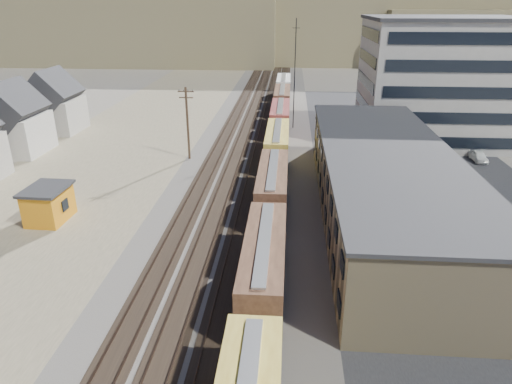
# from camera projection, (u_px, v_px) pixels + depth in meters

# --- Properties ---
(ballast_bed) EXTENTS (18.00, 200.00, 0.06)m
(ballast_bed) POSITION_uv_depth(u_px,v_px,m) (254.00, 144.00, 70.88)
(ballast_bed) COLOR #4C4742
(ballast_bed) RESTS_ON ground
(dirt_yard) EXTENTS (24.00, 180.00, 0.03)m
(dirt_yard) POSITION_uv_depth(u_px,v_px,m) (105.00, 161.00, 63.06)
(dirt_yard) COLOR #6C634A
(dirt_yard) RESTS_ON ground
(asphalt_lot) EXTENTS (26.00, 120.00, 0.04)m
(asphalt_lot) POSITION_uv_depth(u_px,v_px,m) (424.00, 183.00, 55.58)
(asphalt_lot) COLOR #232326
(asphalt_lot) RESTS_ON ground
(rail_tracks) EXTENTS (11.40, 200.00, 0.24)m
(rail_tracks) POSITION_uv_depth(u_px,v_px,m) (251.00, 143.00, 70.88)
(rail_tracks) COLOR black
(rail_tracks) RESTS_ON ground
(freight_train) EXTENTS (3.00, 119.74, 4.46)m
(freight_train) POSITION_uv_depth(u_px,v_px,m) (275.00, 161.00, 54.50)
(freight_train) COLOR black
(freight_train) RESTS_ON ground
(warehouse) EXTENTS (12.40, 40.40, 7.25)m
(warehouse) POSITION_uv_depth(u_px,v_px,m) (384.00, 184.00, 45.46)
(warehouse) COLOR tan
(warehouse) RESTS_ON ground
(office_tower) EXTENTS (22.60, 18.60, 18.45)m
(office_tower) POSITION_uv_depth(u_px,v_px,m) (438.00, 80.00, 69.94)
(office_tower) COLOR #9E998E
(office_tower) RESTS_ON ground
(utility_pole_north) EXTENTS (2.20, 0.32, 10.00)m
(utility_pole_north) POSITION_uv_depth(u_px,v_px,m) (188.00, 122.00, 62.07)
(utility_pole_north) COLOR #382619
(utility_pole_north) RESTS_ON ground
(radio_mast) EXTENTS (1.20, 0.16, 18.00)m
(radio_mast) POSITION_uv_depth(u_px,v_px,m) (295.00, 75.00, 76.14)
(radio_mast) COLOR black
(radio_mast) RESTS_ON ground
(hills_north) EXTENTS (265.00, 80.00, 32.00)m
(hills_north) POSITION_uv_depth(u_px,v_px,m) (279.00, 19.00, 173.84)
(hills_north) COLOR #6F6543
(hills_north) RESTS_ON ground
(maintenance_shed) EXTENTS (3.94, 5.01, 3.59)m
(maintenance_shed) POSITION_uv_depth(u_px,v_px,m) (49.00, 204.00, 45.46)
(maintenance_shed) COLOR orange
(maintenance_shed) RESTS_ON ground
(parked_car_blue) EXTENTS (4.27, 6.03, 1.53)m
(parked_car_blue) POSITION_uv_depth(u_px,v_px,m) (427.00, 140.00, 70.30)
(parked_car_blue) COLOR navy
(parked_car_blue) RESTS_ON ground
(parked_car_far) EXTENTS (1.66, 4.11, 1.40)m
(parked_car_far) POSITION_uv_depth(u_px,v_px,m) (479.00, 156.00, 62.94)
(parked_car_far) COLOR white
(parked_car_far) RESTS_ON ground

